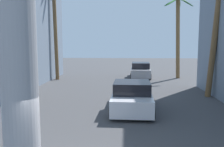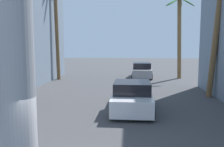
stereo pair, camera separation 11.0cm
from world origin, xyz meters
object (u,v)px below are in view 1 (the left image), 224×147
object	(u,v)px
palm_tree_mid_right	(216,24)
palm_tree_far_left	(55,20)
palm_tree_mid_left	(19,26)
car_far	(141,70)
car_lead	(132,97)
palm_tree_far_right	(178,31)

from	to	relation	value
palm_tree_mid_right	palm_tree_far_left	world-z (taller)	palm_tree_far_left
palm_tree_mid_left	palm_tree_far_left	xyz separation A→B (m)	(-0.41, 9.08, 1.11)
palm_tree_mid_left	palm_tree_mid_right	world-z (taller)	palm_tree_mid_right
car_far	palm_tree_mid_right	xyz separation A→B (m)	(4.20, -9.22, 4.03)
palm_tree_mid_left	car_lead	bearing A→B (deg)	-13.76
palm_tree_mid_left	palm_tree_far_left	bearing A→B (deg)	92.57
car_lead	palm_tree_mid_left	xyz separation A→B (m)	(-6.68, 1.64, 3.88)
car_lead	palm_tree_far_right	xyz separation A→B (m)	(4.84, 12.48, 4.05)
palm_tree_mid_right	palm_tree_mid_left	bearing A→B (deg)	-171.58
palm_tree_mid_left	palm_tree_far_left	world-z (taller)	palm_tree_far_left
car_far	palm_tree_far_right	bearing A→B (deg)	-2.57
palm_tree_far_left	palm_tree_mid_right	bearing A→B (deg)	-30.32
car_far	palm_tree_far_left	size ratio (longest dim) A/B	0.46
palm_tree_far_left	car_far	bearing A→B (deg)	13.10
palm_tree_mid_left	palm_tree_mid_right	size ratio (longest dim) A/B	1.00
palm_tree_mid_right	car_lead	bearing A→B (deg)	-147.57
car_lead	car_far	world-z (taller)	same
palm_tree_far_right	palm_tree_mid_right	size ratio (longest dim) A/B	1.00
car_lead	palm_tree_far_right	world-z (taller)	palm_tree_far_right
palm_tree_mid_left	car_far	bearing A→B (deg)	54.46
car_far	palm_tree_mid_right	bearing A→B (deg)	-65.49
car_lead	palm_tree_far_right	bearing A→B (deg)	68.81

